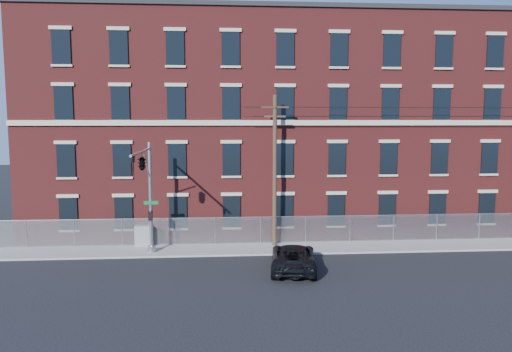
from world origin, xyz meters
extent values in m
plane|color=black|center=(0.00, 0.00, 0.00)|extent=(140.00, 140.00, 0.00)
cube|color=#989590|center=(12.00, 5.00, 0.06)|extent=(65.00, 3.00, 0.12)
cube|color=maroon|center=(12.00, 14.00, 8.00)|extent=(55.00, 14.00, 16.00)
cube|color=black|center=(12.00, 14.00, 16.15)|extent=(55.30, 14.30, 0.30)
cube|color=#B3A995|center=(12.00, 6.92, 8.30)|extent=(55.00, 0.18, 0.35)
cube|color=black|center=(-11.83, 6.94, 2.20)|extent=(1.20, 0.10, 2.20)
cube|color=black|center=(-11.83, 6.94, 5.80)|extent=(1.20, 0.10, 2.20)
cube|color=black|center=(-11.83, 6.94, 9.60)|extent=(1.20, 0.10, 2.20)
cube|color=black|center=(-11.83, 6.94, 13.20)|extent=(1.20, 0.10, 2.20)
cube|color=black|center=(-8.17, 6.94, 2.20)|extent=(1.20, 0.10, 2.20)
cube|color=black|center=(-8.17, 6.94, 5.80)|extent=(1.20, 0.10, 2.20)
cube|color=black|center=(-8.17, 6.94, 9.60)|extent=(1.20, 0.10, 2.20)
cube|color=black|center=(-8.17, 6.94, 13.20)|extent=(1.20, 0.10, 2.20)
cube|color=black|center=(-4.50, 6.94, 2.20)|extent=(1.20, 0.10, 2.20)
cube|color=black|center=(-4.50, 6.94, 5.80)|extent=(1.20, 0.10, 2.20)
cube|color=black|center=(-4.50, 6.94, 9.60)|extent=(1.20, 0.10, 2.20)
cube|color=black|center=(-4.50, 6.94, 13.20)|extent=(1.20, 0.10, 2.20)
cube|color=black|center=(-0.83, 6.94, 2.20)|extent=(1.20, 0.10, 2.20)
cube|color=black|center=(-0.83, 6.94, 5.80)|extent=(1.20, 0.10, 2.20)
cube|color=black|center=(-0.83, 6.94, 9.60)|extent=(1.20, 0.10, 2.20)
cube|color=black|center=(-0.83, 6.94, 13.20)|extent=(1.20, 0.10, 2.20)
cube|color=black|center=(2.83, 6.94, 2.20)|extent=(1.20, 0.10, 2.20)
cube|color=black|center=(2.83, 6.94, 5.80)|extent=(1.20, 0.10, 2.20)
cube|color=black|center=(2.83, 6.94, 9.60)|extent=(1.20, 0.10, 2.20)
cube|color=black|center=(2.83, 6.94, 13.20)|extent=(1.20, 0.10, 2.20)
cube|color=black|center=(6.50, 6.94, 2.20)|extent=(1.20, 0.10, 2.20)
cube|color=black|center=(6.50, 6.94, 5.80)|extent=(1.20, 0.10, 2.20)
cube|color=black|center=(6.50, 6.94, 9.60)|extent=(1.20, 0.10, 2.20)
cube|color=black|center=(6.50, 6.94, 13.20)|extent=(1.20, 0.10, 2.20)
cube|color=black|center=(10.17, 6.94, 2.20)|extent=(1.20, 0.10, 2.20)
cube|color=black|center=(10.17, 6.94, 5.80)|extent=(1.20, 0.10, 2.20)
cube|color=black|center=(10.17, 6.94, 9.60)|extent=(1.20, 0.10, 2.20)
cube|color=black|center=(10.17, 6.94, 13.20)|extent=(1.20, 0.10, 2.20)
cube|color=black|center=(13.83, 6.94, 2.20)|extent=(1.20, 0.10, 2.20)
cube|color=black|center=(13.83, 6.94, 5.80)|extent=(1.20, 0.10, 2.20)
cube|color=black|center=(13.83, 6.94, 9.60)|extent=(1.20, 0.10, 2.20)
cube|color=black|center=(13.83, 6.94, 13.20)|extent=(1.20, 0.10, 2.20)
cube|color=black|center=(17.50, 6.94, 2.20)|extent=(1.20, 0.10, 2.20)
cube|color=black|center=(17.50, 6.94, 5.80)|extent=(1.20, 0.10, 2.20)
cube|color=black|center=(17.50, 6.94, 9.60)|extent=(1.20, 0.10, 2.20)
cube|color=black|center=(17.50, 6.94, 13.20)|extent=(1.20, 0.10, 2.20)
cube|color=#A5A8AD|center=(12.00, 6.30, 1.02)|extent=(59.00, 0.02, 1.80)
cylinder|color=#9EA0A5|center=(12.00, 6.30, 1.92)|extent=(59.00, 0.04, 0.04)
cylinder|color=#9EA0A5|center=(-14.39, 6.30, 1.02)|extent=(0.06, 0.06, 1.85)
cylinder|color=#9EA0A5|center=(-11.29, 6.30, 1.02)|extent=(0.06, 0.06, 1.85)
cylinder|color=#9EA0A5|center=(-8.18, 6.30, 1.02)|extent=(0.06, 0.06, 1.85)
cylinder|color=#9EA0A5|center=(-5.08, 6.30, 1.02)|extent=(0.06, 0.06, 1.85)
cylinder|color=#9EA0A5|center=(-1.97, 6.30, 1.02)|extent=(0.06, 0.06, 1.85)
cylinder|color=#9EA0A5|center=(1.13, 6.30, 1.02)|extent=(0.06, 0.06, 1.85)
cylinder|color=#9EA0A5|center=(4.24, 6.30, 1.02)|extent=(0.06, 0.06, 1.85)
cylinder|color=#9EA0A5|center=(7.34, 6.30, 1.02)|extent=(0.06, 0.06, 1.85)
cylinder|color=#9EA0A5|center=(10.45, 6.30, 1.02)|extent=(0.06, 0.06, 1.85)
cylinder|color=#9EA0A5|center=(13.55, 6.30, 1.02)|extent=(0.06, 0.06, 1.85)
cylinder|color=#9EA0A5|center=(16.66, 6.30, 1.02)|extent=(0.06, 0.06, 1.85)
cylinder|color=#9EA0A5|center=(-6.00, 4.50, 3.62)|extent=(0.22, 0.22, 7.00)
cylinder|color=#9EA0A5|center=(-6.00, 4.50, 0.32)|extent=(0.50, 0.50, 0.40)
cylinder|color=#9EA0A5|center=(-6.00, 1.25, 6.72)|extent=(0.14, 6.50, 0.14)
cylinder|color=#9EA0A5|center=(-6.00, 3.30, 5.72)|extent=(0.08, 2.18, 1.56)
cube|color=#0C592D|center=(-5.95, 4.35, 3.32)|extent=(0.90, 0.03, 0.22)
cube|color=black|center=(-6.00, 4.25, 2.52)|extent=(0.25, 0.25, 0.60)
imported|color=black|center=(-6.00, -1.30, 6.17)|extent=(0.16, 0.20, 1.00)
imported|color=black|center=(-6.00, 1.50, 6.17)|extent=(0.53, 2.48, 1.00)
cylinder|color=#403020|center=(2.00, 5.60, 5.12)|extent=(0.28, 0.28, 10.00)
cube|color=#403020|center=(2.00, 5.60, 9.32)|extent=(1.80, 0.12, 0.12)
cube|color=#403020|center=(2.00, 5.60, 8.72)|extent=(1.40, 0.12, 0.12)
imported|color=black|center=(2.50, 0.46, 0.73)|extent=(3.12, 5.56, 1.47)
cube|color=gray|center=(-6.74, 6.00, 0.81)|extent=(1.14, 0.61, 1.39)
camera|label=1|loc=(-1.64, -26.42, 8.48)|focal=34.39mm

